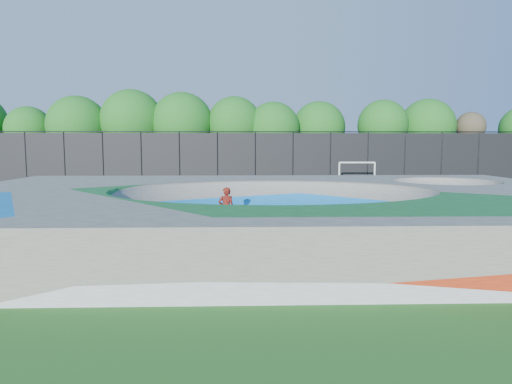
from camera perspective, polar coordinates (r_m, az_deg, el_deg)
ground at (r=15.62m, az=2.09°, el=-5.16°), size 120.00×120.00×0.00m
skate_deck at (r=15.49m, az=2.10°, el=-2.44°), size 22.00×14.00×1.50m
skater at (r=16.04m, az=-3.73°, el=-2.11°), size 0.61×0.45×1.53m
skateboard at (r=16.16m, az=-3.72°, el=-4.71°), size 0.80×0.28×0.05m
soccer_goal at (r=33.56m, az=12.52°, el=2.78°), size 2.68×0.12×1.77m
fence at (r=36.32m, az=-0.08°, el=4.54°), size 48.09×0.09×4.04m
treeline at (r=41.32m, az=-4.45°, el=8.32°), size 53.47×6.77×7.85m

